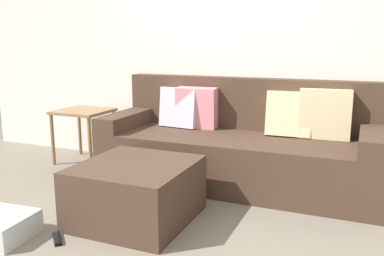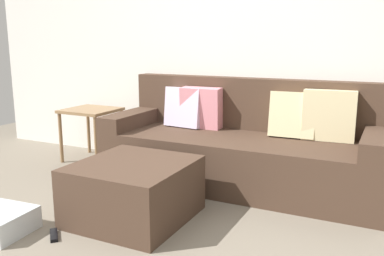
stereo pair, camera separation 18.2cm
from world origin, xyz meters
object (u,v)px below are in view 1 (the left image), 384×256
Objects in this scene: side_table at (83,118)px; remote_by_storage_bin at (57,239)px; ottoman at (136,192)px; couch_sectional at (239,147)px.

remote_by_storage_bin is at bearing -58.69° from side_table.
ottoman is 1.43× the size of side_table.
ottoman is at bearing -40.44° from side_table.
side_table is at bearing 165.66° from remote_by_storage_bin.
remote_by_storage_bin is (-0.31, -0.49, -0.20)m from ottoman.
remote_by_storage_bin is (0.95, -1.55, -0.46)m from side_table.
couch_sectional is 13.87× the size of remote_by_storage_bin.
couch_sectional is 1.15m from ottoman.
remote_by_storage_bin is at bearing -122.29° from ottoman.
couch_sectional is 1.75m from remote_by_storage_bin.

